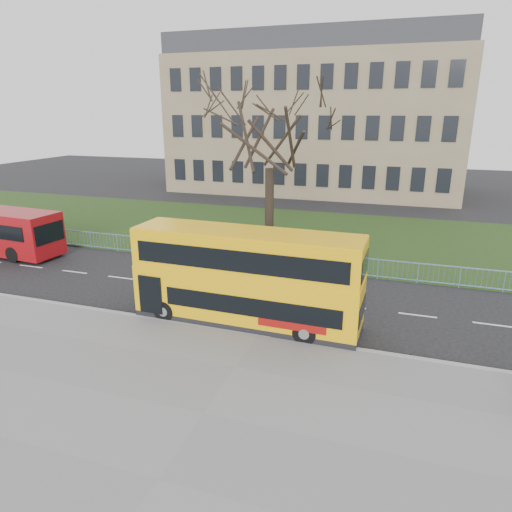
{
  "coord_description": "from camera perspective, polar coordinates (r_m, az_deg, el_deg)",
  "views": [
    {
      "loc": [
        4.96,
        -16.94,
        8.5
      ],
      "look_at": [
        -0.93,
        1.0,
        2.48
      ],
      "focal_mm": 32.0,
      "sensor_mm": 36.0,
      "label": 1
    }
  ],
  "objects": [
    {
      "name": "bare_tree",
      "position": [
        28.19,
        1.75,
        12.86
      ],
      "size": [
        8.48,
        8.48,
        12.11
      ],
      "primitive_type": null,
      "color": "black",
      "rests_on": "grass_verge"
    },
    {
      "name": "kerb",
      "position": [
        18.24,
        0.28,
        -9.86
      ],
      "size": [
        80.0,
        0.2,
        0.14
      ],
      "primitive_type": "cube",
      "color": "gray",
      "rests_on": "ground"
    },
    {
      "name": "civic_building",
      "position": [
        52.91,
        7.6,
        15.92
      ],
      "size": [
        30.0,
        15.0,
        14.0
      ],
      "primitive_type": "cube",
      "color": "#79674D",
      "rests_on": "ground"
    },
    {
      "name": "grass_verge",
      "position": [
        32.74,
        8.84,
        2.5
      ],
      "size": [
        80.0,
        15.4,
        0.08
      ],
      "primitive_type": "cube",
      "color": "#223914",
      "rests_on": "ground"
    },
    {
      "name": "ground",
      "position": [
        19.59,
        1.68,
        -8.04
      ],
      "size": [
        120.0,
        120.0,
        0.0
      ],
      "primitive_type": "plane",
      "color": "black",
      "rests_on": "ground"
    },
    {
      "name": "yellow_bus",
      "position": [
        18.56,
        -1.21,
        -2.49
      ],
      "size": [
        9.4,
        2.45,
        3.92
      ],
      "rotation": [
        0.0,
        0.0,
        -0.02
      ],
      "color": "#FFB90A",
      "rests_on": "ground"
    },
    {
      "name": "guard_railing",
      "position": [
        25.34,
        5.95,
        -0.7
      ],
      "size": [
        40.0,
        0.12,
        1.1
      ],
      "primitive_type": null,
      "color": "#6C96C0",
      "rests_on": "ground"
    },
    {
      "name": "pavement",
      "position": [
        14.13,
        -6.6,
        -19.13
      ],
      "size": [
        80.0,
        10.5,
        0.12
      ],
      "primitive_type": "cube",
      "color": "slate",
      "rests_on": "ground"
    }
  ]
}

